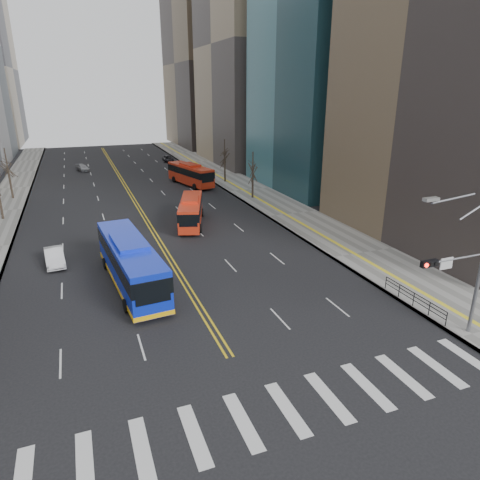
% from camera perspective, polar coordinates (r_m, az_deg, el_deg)
% --- Properties ---
extents(ground, '(220.00, 220.00, 0.00)m').
position_cam_1_polar(ground, '(22.35, 3.41, -22.26)').
color(ground, black).
extents(sidewalk_right, '(7.00, 130.00, 0.15)m').
position_cam_1_polar(sidewalk_right, '(66.58, 1.21, 6.72)').
color(sidewalk_right, slate).
rests_on(sidewalk_right, ground).
extents(sidewalk_left, '(5.00, 130.00, 0.15)m').
position_cam_1_polar(sidewalk_left, '(62.57, -29.05, 3.39)').
color(sidewalk_left, slate).
rests_on(sidewalk_left, ground).
extents(crosswalk, '(26.70, 4.00, 0.01)m').
position_cam_1_polar(crosswalk, '(22.34, 3.41, -22.24)').
color(crosswalk, silver).
rests_on(crosswalk, ground).
extents(centerline, '(0.55, 100.00, 0.01)m').
position_cam_1_polar(centerline, '(71.98, -15.03, 6.98)').
color(centerline, gold).
rests_on(centerline, ground).
extents(office_towers, '(83.00, 134.00, 58.00)m').
position_cam_1_polar(office_towers, '(84.37, -17.70, 24.90)').
color(office_towers, gray).
rests_on(office_towers, ground).
extents(signal_mast, '(5.37, 0.37, 9.39)m').
position_cam_1_polar(signal_mast, '(28.77, 27.71, -3.20)').
color(signal_mast, gray).
rests_on(signal_mast, ground).
extents(pedestrian_railing, '(0.06, 6.06, 1.02)m').
position_cam_1_polar(pedestrian_railing, '(33.17, 22.16, -7.08)').
color(pedestrian_railing, black).
rests_on(pedestrian_railing, sidewalk_right).
extents(street_trees, '(35.20, 47.20, 7.60)m').
position_cam_1_polar(street_trees, '(50.62, -20.85, 6.89)').
color(street_trees, black).
rests_on(street_trees, ground).
extents(blue_bus, '(3.99, 13.57, 3.86)m').
position_cam_1_polar(blue_bus, '(34.79, -14.39, -2.78)').
color(blue_bus, '#0D27CF').
rests_on(blue_bus, ground).
extents(red_bus_near, '(5.26, 10.12, 3.17)m').
position_cam_1_polar(red_bus_near, '(49.41, -6.56, 4.05)').
color(red_bus_near, red).
rests_on(red_bus_near, ground).
extents(red_bus_far, '(5.15, 11.24, 3.48)m').
position_cam_1_polar(red_bus_far, '(70.34, -6.63, 8.84)').
color(red_bus_far, red).
rests_on(red_bus_far, ground).
extents(car_white, '(1.94, 4.56, 1.46)m').
position_cam_1_polar(car_white, '(41.53, -23.50, -2.06)').
color(car_white, silver).
rests_on(car_white, ground).
extents(car_dark_mid, '(2.81, 4.46, 1.41)m').
position_cam_1_polar(car_dark_mid, '(75.38, -7.91, 8.55)').
color(car_dark_mid, black).
rests_on(car_dark_mid, ground).
extents(car_silver, '(2.75, 4.36, 1.18)m').
position_cam_1_polar(car_silver, '(87.71, -20.25, 9.01)').
color(car_silver, gray).
rests_on(car_silver, ground).
extents(car_dark_far, '(2.20, 4.39, 1.19)m').
position_cam_1_polar(car_dark_far, '(94.83, -9.58, 10.64)').
color(car_dark_far, black).
rests_on(car_dark_far, ground).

